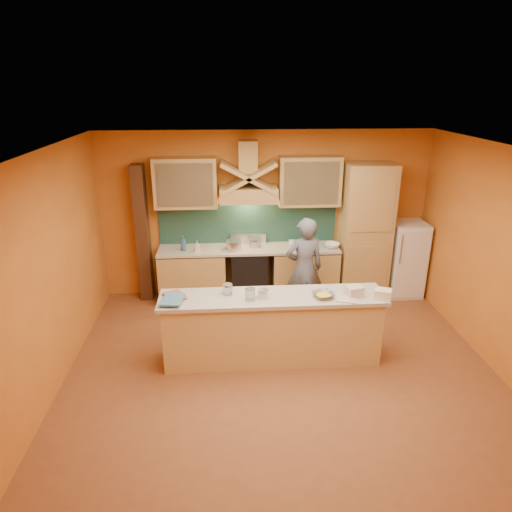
{
  "coord_description": "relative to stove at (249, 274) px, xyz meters",
  "views": [
    {
      "loc": [
        -0.67,
        -4.94,
        3.5
      ],
      "look_at": [
        -0.27,
        0.9,
        1.27
      ],
      "focal_mm": 32.0,
      "sensor_mm": 36.0,
      "label": 1
    }
  ],
  "objects": [
    {
      "name": "floor",
      "position": [
        0.3,
        -2.2,
        -0.45
      ],
      "size": [
        5.5,
        5.0,
        0.01
      ],
      "primitive_type": "cube",
      "color": "brown",
      "rests_on": "ground"
    },
    {
      "name": "ceiling",
      "position": [
        0.3,
        -2.2,
        2.35
      ],
      "size": [
        5.5,
        5.0,
        0.01
      ],
      "primitive_type": "cube",
      "color": "white",
      "rests_on": "wall_back"
    },
    {
      "name": "wall_back",
      "position": [
        0.3,
        0.3,
        0.95
      ],
      "size": [
        5.5,
        0.02,
        2.8
      ],
      "primitive_type": "cube",
      "color": "orange",
      "rests_on": "floor"
    },
    {
      "name": "wall_front",
      "position": [
        0.3,
        -4.7,
        0.95
      ],
      "size": [
        5.5,
        0.02,
        2.8
      ],
      "primitive_type": "cube",
      "color": "orange",
      "rests_on": "floor"
    },
    {
      "name": "wall_left",
      "position": [
        -2.45,
        -2.2,
        0.95
      ],
      "size": [
        0.02,
        5.0,
        2.8
      ],
      "primitive_type": "cube",
      "color": "orange",
      "rests_on": "floor"
    },
    {
      "name": "wall_right",
      "position": [
        3.05,
        -2.2,
        0.95
      ],
      "size": [
        0.02,
        5.0,
        2.8
      ],
      "primitive_type": "cube",
      "color": "orange",
      "rests_on": "floor"
    },
    {
      "name": "base_cabinet_left",
      "position": [
        -0.95,
        0.0,
        -0.02
      ],
      "size": [
        1.1,
        0.6,
        0.86
      ],
      "primitive_type": "cube",
      "color": "tan",
      "rests_on": "floor"
    },
    {
      "name": "base_cabinet_right",
      "position": [
        0.95,
        0.0,
        -0.02
      ],
      "size": [
        1.1,
        0.6,
        0.86
      ],
      "primitive_type": "cube",
      "color": "tan",
      "rests_on": "floor"
    },
    {
      "name": "counter_top",
      "position": [
        -0.0,
        0.0,
        0.45
      ],
      "size": [
        3.0,
        0.62,
        0.04
      ],
      "primitive_type": "cube",
      "color": "#BEB4A0",
      "rests_on": "base_cabinet_left"
    },
    {
      "name": "stove",
      "position": [
        0.0,
        0.0,
        0.0
      ],
      "size": [
        0.6,
        0.58,
        0.9
      ],
      "primitive_type": "cube",
      "color": "black",
      "rests_on": "floor"
    },
    {
      "name": "backsplash",
      "position": [
        -0.0,
        0.28,
        0.8
      ],
      "size": [
        3.0,
        0.03,
        0.7
      ],
      "primitive_type": "cube",
      "color": "#1C3E35",
      "rests_on": "wall_back"
    },
    {
      "name": "range_hood",
      "position": [
        0.0,
        0.05,
        1.37
      ],
      "size": [
        0.92,
        0.5,
        0.24
      ],
      "primitive_type": "cube",
      "color": "tan",
      "rests_on": "wall_back"
    },
    {
      "name": "hood_chimney",
      "position": [
        0.0,
        0.15,
        1.95
      ],
      "size": [
        0.3,
        0.3,
        0.5
      ],
      "primitive_type": "cube",
      "color": "tan",
      "rests_on": "wall_back"
    },
    {
      "name": "upper_cabinet_left",
      "position": [
        -1.0,
        0.12,
        1.55
      ],
      "size": [
        1.0,
        0.35,
        0.8
      ],
      "primitive_type": "cube",
      "color": "tan",
      "rests_on": "wall_back"
    },
    {
      "name": "upper_cabinet_right",
      "position": [
        1.0,
        0.12,
        1.55
      ],
      "size": [
        1.0,
        0.35,
        0.8
      ],
      "primitive_type": "cube",
      "color": "tan",
      "rests_on": "wall_back"
    },
    {
      "name": "pantry_column",
      "position": [
        1.95,
        0.0,
        0.7
      ],
      "size": [
        0.8,
        0.6,
        2.3
      ],
      "primitive_type": "cube",
      "color": "tan",
      "rests_on": "floor"
    },
    {
      "name": "fridge",
      "position": [
        2.7,
        0.0,
        0.2
      ],
      "size": [
        0.58,
        0.6,
        1.3
      ],
      "primitive_type": "cube",
      "color": "white",
      "rests_on": "floor"
    },
    {
      "name": "trim_column_left",
      "position": [
        -1.75,
        0.15,
        0.7
      ],
      "size": [
        0.2,
        0.3,
        2.3
      ],
      "primitive_type": "cube",
      "color": "#472816",
      "rests_on": "floor"
    },
    {
      "name": "island_body",
      "position": [
        0.2,
        -1.9,
        -0.01
      ],
      "size": [
        2.8,
        0.55,
        0.88
      ],
      "primitive_type": "cube",
      "color": "#E0BB72",
      "rests_on": "floor"
    },
    {
      "name": "island_top",
      "position": [
        0.2,
        -1.9,
        0.47
      ],
      "size": [
        2.9,
        0.62,
        0.05
      ],
      "primitive_type": "cube",
      "color": "#BEB4A0",
      "rests_on": "island_body"
    },
    {
      "name": "person",
      "position": [
        0.82,
        -0.71,
        0.36
      ],
      "size": [
        0.64,
        0.46,
        1.62
      ],
      "primitive_type": "imported",
      "rotation": [
        0.0,
        0.0,
        3.27
      ],
      "color": "slate",
      "rests_on": "floor"
    },
    {
      "name": "pot_large",
      "position": [
        -0.25,
        -0.07,
        0.52
      ],
      "size": [
        0.28,
        0.28,
        0.15
      ],
      "primitive_type": "cylinder",
      "rotation": [
        0.0,
        0.0,
        -0.12
      ],
      "color": "#B5B4BC",
      "rests_on": "stove"
    },
    {
      "name": "pot_small",
      "position": [
        0.1,
        0.05,
        0.52
      ],
      "size": [
        0.23,
        0.23,
        0.14
      ],
      "primitive_type": "cylinder",
      "rotation": [
        0.0,
        0.0,
        -0.15
      ],
      "color": "#B3B2BA",
      "rests_on": "stove"
    },
    {
      "name": "soap_bottle_a",
      "position": [
        -0.84,
        -0.13,
        0.56
      ],
      "size": [
        0.09,
        0.1,
        0.18
      ],
      "primitive_type": "imported",
      "rotation": [
        0.0,
        0.0,
        0.16
      ],
      "color": "beige",
      "rests_on": "counter_top"
    },
    {
      "name": "soap_bottle_b",
      "position": [
        -1.07,
        -0.06,
        0.59
      ],
      "size": [
        0.12,
        0.12,
        0.25
      ],
      "primitive_type": "imported",
      "rotation": [
        0.0,
        0.0,
        0.24
      ],
      "color": "#315687",
      "rests_on": "counter_top"
    },
    {
      "name": "bowl_back",
      "position": [
        1.38,
        -0.09,
        0.51
      ],
      "size": [
        0.27,
        0.27,
        0.08
      ],
      "primitive_type": "imported",
      "rotation": [
        0.0,
        0.0,
        0.1
      ],
      "color": "white",
      "rests_on": "counter_top"
    },
    {
      "name": "dish_rack",
      "position": [
        0.81,
        -0.06,
        0.52
      ],
      "size": [
        0.32,
        0.27,
        0.1
      ],
      "primitive_type": "cube",
      "rotation": [
        0.0,
        0.0,
        -0.18
      ],
      "color": "silver",
      "rests_on": "counter_top"
    },
    {
      "name": "book_lower",
      "position": [
        -1.15,
        -1.91,
        0.51
      ],
      "size": [
        0.34,
        0.38,
        0.03
      ],
      "primitive_type": "imported",
      "rotation": [
        0.0,
        0.0,
        0.48
      ],
      "color": "#AD583E",
      "rests_on": "island_top"
    },
    {
      "name": "book_upper",
      "position": [
        -1.18,
        -1.98,
        0.53
      ],
      "size": [
        0.31,
        0.38,
        0.03
      ],
      "primitive_type": "imported",
      "rotation": [
        0.0,
        0.0,
        -0.15
      ],
      "color": "teal",
      "rests_on": "island_top"
    },
    {
      "name": "jar_large",
      "position": [
        -0.09,
        -1.99,
        0.57
      ],
      "size": [
        0.15,
        0.15,
        0.15
      ],
      "primitive_type": "cylinder",
      "rotation": [
        0.0,
        0.0,
        0.21
      ],
      "color": "silver",
      "rests_on": "island_top"
    },
    {
      "name": "jar_small",
      "position": [
        -0.37,
        -1.81,
        0.56
      ],
      "size": [
        0.12,
        0.12,
        0.14
      ],
      "primitive_type": "cylinder",
      "rotation": [
        0.0,
        0.0,
        0.0
      ],
      "color": "silver",
      "rests_on": "island_top"
    },
    {
      "name": "kitchen_scale",
      "position": [
        0.08,
        -1.95,
        0.54
      ],
      "size": [
        0.11,
        0.11,
        0.09
      ],
      "primitive_type": "cube",
      "rotation": [
        0.0,
        0.0,
        0.03
      ],
      "color": "white",
      "rests_on": "island_top"
    },
    {
      "name": "mixing_bowl",
      "position": [
        0.84,
        -1.99,
        0.53
      ],
      "size": [
        0.32,
        0.32,
        0.06
      ],
      "primitive_type": "imported",
      "rotation": [
        0.0,
        0.0,
        0.3
      ],
      "color": "silver",
      "rests_on": "island_top"
    },
    {
      "name": "cloth",
      "position": [
        1.11,
        -2.09,
        0.5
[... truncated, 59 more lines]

